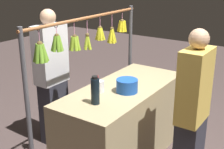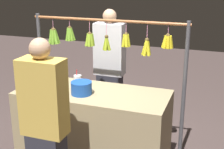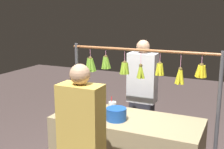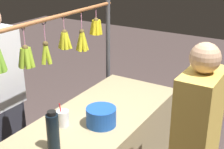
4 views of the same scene
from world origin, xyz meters
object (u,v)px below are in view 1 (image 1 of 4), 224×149
customer_person (192,117)px  vendor_person (52,80)px  water_bottle (95,91)px  drink_cup (100,86)px  blue_bucket (127,86)px

customer_person → vendor_person: bearing=-88.8°
water_bottle → customer_person: bearing=116.4°
drink_cup → customer_person: customer_person is taller
blue_bucket → drink_cup: bearing=-56.4°
drink_cup → customer_person: size_ratio=0.11×
blue_bucket → customer_person: customer_person is taller
drink_cup → vendor_person: bearing=-97.2°
blue_bucket → vendor_person: size_ratio=0.13×
customer_person → water_bottle: bearing=-63.6°
drink_cup → customer_person: bearing=98.1°
drink_cup → water_bottle: bearing=28.1°
drink_cup → vendor_person: size_ratio=0.11×
water_bottle → drink_cup: 0.30m
vendor_person → drink_cup: bearing=82.8°
water_bottle → drink_cup: bearing=-151.9°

